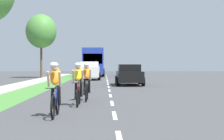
{
  "coord_description": "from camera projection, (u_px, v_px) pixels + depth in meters",
  "views": [
    {
      "loc": [
        -0.31,
        -2.79,
        1.51
      ],
      "look_at": [
        0.25,
        23.39,
        1.12
      ],
      "focal_mm": 59.87,
      "sensor_mm": 36.0,
      "label": 1
    }
  ],
  "objects": [
    {
      "name": "suv_white",
      "position": [
        90.0,
        70.0,
        36.72
      ],
      "size": [
        2.15,
        4.7,
        1.79
      ],
      "color": "silver",
      "rests_on": "ground_plane"
    },
    {
      "name": "ground_plane",
      "position": [
        109.0,
        89.0,
        22.81
      ],
      "size": [
        120.0,
        120.0,
        0.0
      ],
      "primitive_type": "plane",
      "color": "#424244"
    },
    {
      "name": "cyclist_trailing",
      "position": [
        78.0,
        84.0,
        13.63
      ],
      "size": [
        0.42,
        1.72,
        1.58
      ],
      "color": "black",
      "rests_on": "ground_plane"
    },
    {
      "name": "cyclist_lead",
      "position": [
        55.0,
        89.0,
        10.69
      ],
      "size": [
        0.42,
        1.72,
        1.58
      ],
      "color": "black",
      "rests_on": "ground_plane"
    },
    {
      "name": "bus_blue",
      "position": [
        94.0,
        61.0,
        49.0
      ],
      "size": [
        2.78,
        11.6,
        3.48
      ],
      "color": "#23389E",
      "rests_on": "ground_plane"
    },
    {
      "name": "lane_markings_center",
      "position": [
        108.0,
        85.0,
        26.81
      ],
      "size": [
        0.12,
        54.3,
        0.01
      ],
      "color": "white",
      "rests_on": "ground_plane"
    },
    {
      "name": "street_tree_far",
      "position": [
        41.0,
        31.0,
        41.7
      ],
      "size": [
        3.45,
        3.45,
        7.14
      ],
      "color": "brown",
      "rests_on": "ground_plane"
    },
    {
      "name": "sedan_black",
      "position": [
        129.0,
        75.0,
        27.2
      ],
      "size": [
        1.98,
        4.3,
        1.52
      ],
      "color": "black",
      "rests_on": "ground_plane"
    },
    {
      "name": "sidewalk_concrete",
      "position": [
        5.0,
        89.0,
        22.67
      ],
      "size": [
        1.82,
        70.0,
        0.1
      ],
      "primitive_type": "cube",
      "color": "#B2ADA3",
      "rests_on": "ground_plane"
    },
    {
      "name": "cyclist_distant",
      "position": [
        87.0,
        81.0,
        15.48
      ],
      "size": [
        0.42,
        1.72,
        1.58
      ],
      "color": "black",
      "rests_on": "ground_plane"
    },
    {
      "name": "grass_verge",
      "position": [
        35.0,
        89.0,
        22.71
      ],
      "size": [
        1.84,
        70.0,
        0.01
      ],
      "primitive_type": "cube",
      "color": "#478438",
      "rests_on": "ground_plane"
    }
  ]
}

